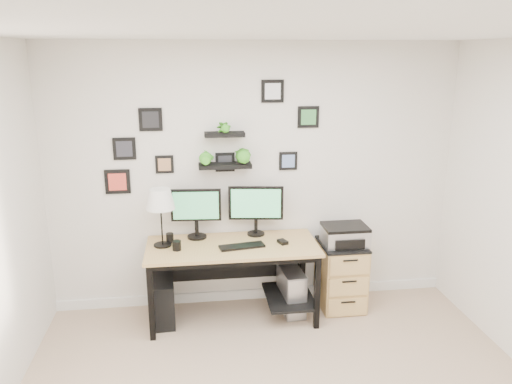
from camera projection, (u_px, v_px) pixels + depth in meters
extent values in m
plane|color=white|center=(304.00, 30.00, 2.64)|extent=(4.00, 4.00, 0.00)
plane|color=silver|center=(255.00, 178.00, 4.90)|extent=(4.00, 0.00, 4.00)
cube|color=white|center=(255.00, 294.00, 5.22)|extent=(4.00, 0.03, 0.10)
cube|color=tan|center=(232.00, 246.00, 4.67)|extent=(1.60, 0.70, 0.03)
cube|color=black|center=(232.00, 250.00, 4.68)|extent=(1.54, 0.64, 0.05)
cube|color=black|center=(230.00, 260.00, 5.06)|extent=(1.44, 0.02, 0.41)
cube|color=black|center=(289.00, 296.00, 4.89)|extent=(0.45, 0.63, 0.03)
cube|color=black|center=(151.00, 303.00, 4.39)|extent=(0.05, 0.05, 0.72)
cube|color=black|center=(155.00, 274.00, 4.96)|extent=(0.05, 0.05, 0.72)
cube|color=black|center=(317.00, 293.00, 4.58)|extent=(0.05, 0.05, 0.72)
cube|color=black|center=(303.00, 266.00, 5.15)|extent=(0.05, 0.05, 0.72)
cylinder|color=black|center=(197.00, 237.00, 4.84)|extent=(0.20, 0.20, 0.02)
cylinder|color=black|center=(197.00, 229.00, 4.82)|extent=(0.04, 0.04, 0.17)
cube|color=black|center=(196.00, 205.00, 4.75)|extent=(0.48, 0.07, 0.31)
cube|color=#4CB272|center=(196.00, 206.00, 4.73)|extent=(0.43, 0.04, 0.27)
cylinder|color=black|center=(256.00, 234.00, 4.93)|extent=(0.19, 0.19, 0.02)
cylinder|color=black|center=(256.00, 226.00, 4.91)|extent=(0.04, 0.04, 0.15)
cube|color=black|center=(256.00, 203.00, 4.84)|extent=(0.53, 0.10, 0.33)
cube|color=#4CB272|center=(256.00, 204.00, 4.82)|extent=(0.48, 0.07, 0.29)
cube|color=black|center=(242.00, 246.00, 4.60)|extent=(0.43, 0.20, 0.02)
cube|color=black|center=(283.00, 242.00, 4.70)|extent=(0.10, 0.12, 0.03)
cylinder|color=black|center=(163.00, 245.00, 4.64)|extent=(0.17, 0.17, 0.02)
cylinder|color=black|center=(161.00, 219.00, 4.57)|extent=(0.01, 0.01, 0.50)
cone|color=white|center=(160.00, 199.00, 4.52)|extent=(0.27, 0.27, 0.19)
cylinder|color=black|center=(177.00, 245.00, 4.53)|extent=(0.08, 0.08, 0.09)
cylinder|color=black|center=(170.00, 238.00, 4.71)|extent=(0.07, 0.07, 0.09)
cube|color=black|center=(164.00, 300.00, 4.73)|extent=(0.22, 0.44, 0.43)
cube|color=gray|center=(291.00, 290.00, 4.93)|extent=(0.23, 0.45, 0.44)
cube|color=silver|center=(297.00, 301.00, 4.72)|extent=(0.18, 0.02, 0.41)
cube|color=tan|center=(341.00, 275.00, 5.01)|extent=(0.42, 0.50, 0.65)
cube|color=black|center=(342.00, 244.00, 4.92)|extent=(0.43, 0.51, 0.02)
cube|color=tan|center=(348.00, 307.00, 4.82)|extent=(0.39, 0.02, 0.18)
cylinder|color=black|center=(348.00, 302.00, 4.80)|extent=(0.14, 0.02, 0.02)
cube|color=tan|center=(349.00, 287.00, 4.77)|extent=(0.39, 0.02, 0.18)
cylinder|color=black|center=(349.00, 282.00, 4.74)|extent=(0.14, 0.02, 0.02)
cube|color=tan|center=(350.00, 266.00, 4.71)|extent=(0.39, 0.02, 0.18)
cylinder|color=black|center=(351.00, 261.00, 4.68)|extent=(0.14, 0.02, 0.02)
cube|color=silver|center=(345.00, 236.00, 4.88)|extent=(0.42, 0.33, 0.16)
cube|color=black|center=(345.00, 227.00, 4.85)|extent=(0.42, 0.33, 0.03)
cube|color=black|center=(350.00, 245.00, 4.72)|extent=(0.29, 0.02, 0.10)
cube|color=black|center=(225.00, 166.00, 4.74)|extent=(0.50, 0.18, 0.04)
cube|color=black|center=(225.00, 134.00, 4.65)|extent=(0.38, 0.15, 0.04)
imported|color=green|center=(207.00, 150.00, 4.67)|extent=(0.15, 0.12, 0.27)
imported|color=green|center=(243.00, 149.00, 4.72)|extent=(0.15, 0.15, 0.27)
imported|color=green|center=(224.00, 119.00, 4.61)|extent=(0.13, 0.09, 0.25)
cube|color=black|center=(273.00, 91.00, 4.69)|extent=(0.21, 0.02, 0.21)
cube|color=silver|center=(273.00, 91.00, 4.68)|extent=(0.15, 0.00, 0.15)
cube|color=black|center=(225.00, 162.00, 4.81)|extent=(0.18, 0.02, 0.18)
cube|color=#2B2B31|center=(225.00, 162.00, 4.80)|extent=(0.13, 0.00, 0.13)
cube|color=black|center=(308.00, 117.00, 4.80)|extent=(0.21, 0.02, 0.21)
cube|color=#3F8C47|center=(309.00, 117.00, 4.79)|extent=(0.15, 0.00, 0.15)
cube|color=black|center=(151.00, 120.00, 4.61)|extent=(0.21, 0.02, 0.21)
cube|color=black|center=(150.00, 120.00, 4.60)|extent=(0.15, 0.00, 0.15)
cube|color=black|center=(124.00, 149.00, 4.65)|extent=(0.21, 0.02, 0.21)
cube|color=#2A2A33|center=(124.00, 149.00, 4.64)|extent=(0.15, 0.00, 0.15)
cube|color=black|center=(164.00, 164.00, 4.74)|extent=(0.17, 0.02, 0.17)
cube|color=#AF7A50|center=(164.00, 165.00, 4.73)|extent=(0.12, 0.00, 0.12)
cube|color=black|center=(118.00, 182.00, 4.72)|extent=(0.23, 0.02, 0.23)
cube|color=#DE4434|center=(117.00, 182.00, 4.71)|extent=(0.16, 0.00, 0.16)
cube|color=black|center=(288.00, 161.00, 4.89)|extent=(0.18, 0.02, 0.18)
cube|color=#6A85BA|center=(288.00, 161.00, 4.88)|extent=(0.13, 0.00, 0.13)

